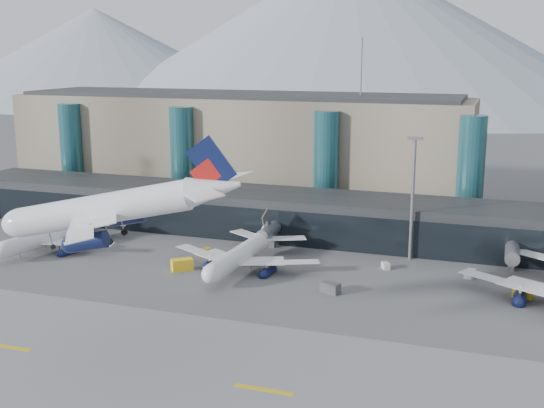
# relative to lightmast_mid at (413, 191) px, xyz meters

# --- Properties ---
(ground) EXTENTS (900.00, 900.00, 0.00)m
(ground) POSITION_rel_lightmast_mid_xyz_m (-30.00, -48.00, -14.42)
(ground) COLOR #515154
(ground) RESTS_ON ground
(runway_strip) EXTENTS (400.00, 40.00, 0.04)m
(runway_strip) POSITION_rel_lightmast_mid_xyz_m (-30.00, -63.00, -14.40)
(runway_strip) COLOR slate
(runway_strip) RESTS_ON ground
(runway_markings) EXTENTS (128.00, 1.00, 0.02)m
(runway_markings) POSITION_rel_lightmast_mid_xyz_m (-30.00, -63.00, -14.37)
(runway_markings) COLOR gold
(runway_markings) RESTS_ON ground
(concourse) EXTENTS (170.00, 27.00, 10.00)m
(concourse) POSITION_rel_lightmast_mid_xyz_m (-30.02, 9.73, -9.45)
(concourse) COLOR black
(concourse) RESTS_ON ground
(terminal_main) EXTENTS (130.00, 30.00, 31.00)m
(terminal_main) POSITION_rel_lightmast_mid_xyz_m (-55.00, 42.00, 1.03)
(terminal_main) COLOR gray
(terminal_main) RESTS_ON ground
(teal_towers) EXTENTS (116.40, 19.40, 46.00)m
(teal_towers) POSITION_rel_lightmast_mid_xyz_m (-44.99, 26.01, -0.41)
(teal_towers) COLOR #235A63
(teal_towers) RESTS_ON ground
(mountain_ridge) EXTENTS (910.00, 400.00, 110.00)m
(mountain_ridge) POSITION_rel_lightmast_mid_xyz_m (-14.03, 332.00, 31.33)
(mountain_ridge) COLOR gray
(mountain_ridge) RESTS_ON ground
(lightmast_mid) EXTENTS (3.00, 1.20, 25.60)m
(lightmast_mid) POSITION_rel_lightmast_mid_xyz_m (0.00, 0.00, 0.00)
(lightmast_mid) COLOR slate
(lightmast_mid) RESTS_ON ground
(hero_jet) EXTENTS (36.84, 36.71, 11.94)m
(hero_jet) POSITION_rel_lightmast_mid_xyz_m (-31.26, -59.09, 8.41)
(hero_jet) COLOR white
(hero_jet) RESTS_ON ground
(jet_parked_left) EXTENTS (31.63, 32.30, 10.40)m
(jet_parked_left) POSITION_rel_lightmast_mid_xyz_m (-74.86, -15.72, -10.49)
(jet_parked_left) COLOR white
(jet_parked_left) RESTS_ON ground
(jet_parked_mid) EXTENTS (33.09, 32.31, 10.66)m
(jet_parked_mid) POSITION_rel_lightmast_mid_xyz_m (-30.77, -15.66, -10.39)
(jet_parked_mid) COLOR white
(jet_parked_mid) RESTS_ON ground
(veh_b) EXTENTS (1.92, 2.65, 1.39)m
(veh_b) POSITION_rel_lightmast_mid_xyz_m (-41.71, -11.30, -13.73)
(veh_b) COLOR yellow
(veh_b) RESTS_ON ground
(veh_c) EXTENTS (3.89, 2.93, 1.93)m
(veh_c) POSITION_rel_lightmast_mid_xyz_m (-10.70, -25.28, -13.45)
(veh_c) COLOR #46464A
(veh_c) RESTS_ON ground
(veh_d) EXTENTS (2.18, 3.02, 1.55)m
(veh_d) POSITION_rel_lightmast_mid_xyz_m (12.57, -8.41, -13.64)
(veh_d) COLOR silver
(veh_d) RESTS_ON ground
(veh_e) EXTENTS (3.61, 2.47, 1.88)m
(veh_e) POSITION_rel_lightmast_mid_xyz_m (21.96, -16.48, -13.48)
(veh_e) COLOR yellow
(veh_e) RESTS_ON ground
(veh_f) EXTENTS (2.60, 3.30, 1.63)m
(veh_f) POSITION_rel_lightmast_mid_xyz_m (-79.11, -5.43, -13.60)
(veh_f) COLOR #46464A
(veh_f) RESTS_ON ground
(veh_g) EXTENTS (2.12, 2.49, 1.25)m
(veh_g) POSITION_rel_lightmast_mid_xyz_m (-3.67, -8.16, -13.79)
(veh_g) COLOR silver
(veh_g) RESTS_ON ground
(veh_h) EXTENTS (4.60, 4.36, 2.30)m
(veh_h) POSITION_rel_lightmast_mid_xyz_m (-41.68, -22.20, -13.27)
(veh_h) COLOR yellow
(veh_h) RESTS_ON ground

